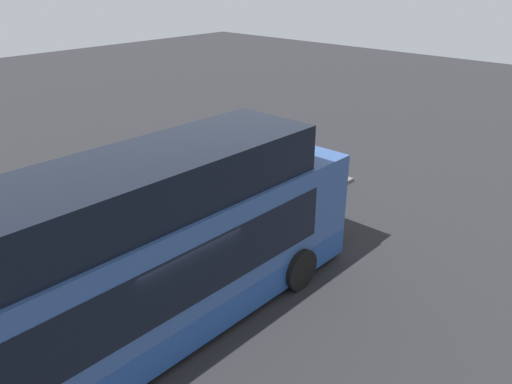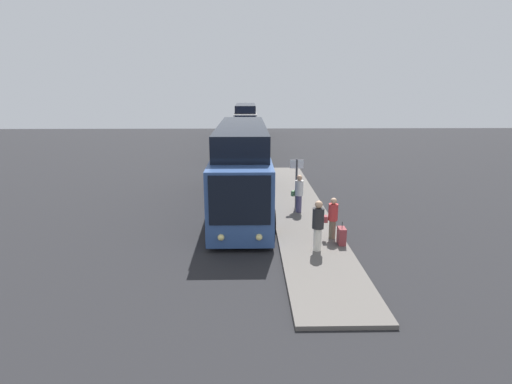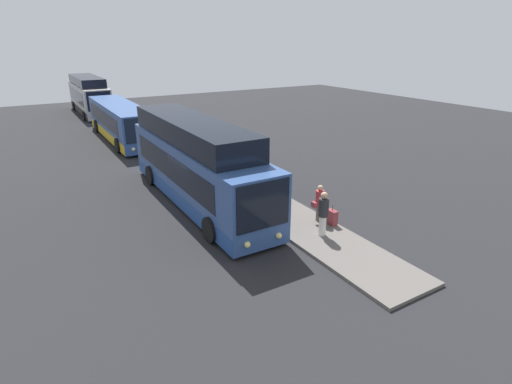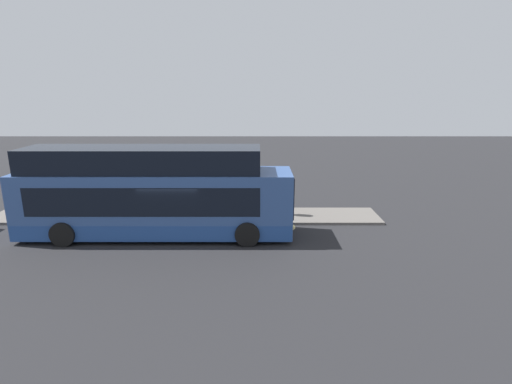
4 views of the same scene
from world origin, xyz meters
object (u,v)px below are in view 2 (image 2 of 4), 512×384
(bus_lead, at_px, (242,170))
(passenger_waiting, at_px, (299,192))
(passenger_boarding, at_px, (332,217))
(sign_post, at_px, (296,178))
(passenger_with_bags, at_px, (318,224))
(suitcase, at_px, (342,236))
(bus_second, at_px, (245,140))
(bus_third, at_px, (246,122))

(bus_lead, xyz_separation_m, passenger_waiting, (1.61, 2.65, -0.70))
(passenger_boarding, distance_m, sign_post, 4.27)
(passenger_boarding, height_order, passenger_waiting, passenger_waiting)
(bus_lead, relative_size, passenger_with_bags, 6.55)
(suitcase, bearing_deg, passenger_with_bags, -60.31)
(bus_lead, relative_size, suitcase, 13.81)
(bus_second, distance_m, sign_post, 16.45)
(bus_lead, bearing_deg, sign_post, 71.02)
(passenger_with_bags, bearing_deg, sign_post, 62.49)
(bus_third, height_order, passenger_waiting, bus_third)
(passenger_with_bags, xyz_separation_m, suitcase, (-0.57, 1.01, -0.68))
(bus_second, xyz_separation_m, sign_post, (16.24, 2.61, 0.23))
(passenger_boarding, bearing_deg, suitcase, -156.05)
(passenger_waiting, xyz_separation_m, sign_post, (-0.71, -0.04, 0.52))
(passenger_boarding, bearing_deg, sign_post, 14.14)
(bus_second, distance_m, passenger_waiting, 17.16)
(passenger_boarding, distance_m, passenger_waiting, 3.52)
(suitcase, bearing_deg, bus_second, -169.79)
(bus_second, xyz_separation_m, passenger_with_bags, (21.53, 2.77, -0.25))
(bus_second, relative_size, bus_third, 1.11)
(bus_third, bearing_deg, passenger_boarding, 5.91)
(bus_second, distance_m, bus_third, 13.71)
(passenger_with_bags, bearing_deg, bus_third, 65.33)
(bus_second, distance_m, passenger_with_bags, 21.71)
(bus_third, height_order, suitcase, bus_third)
(bus_second, distance_m, suitcase, 21.31)
(bus_lead, height_order, bus_second, bus_lead)
(bus_second, height_order, suitcase, bus_second)
(passenger_boarding, bearing_deg, bus_second, 11.47)
(bus_third, relative_size, suitcase, 12.46)
(bus_second, bearing_deg, passenger_waiting, 8.89)
(bus_lead, relative_size, passenger_boarding, 7.48)
(bus_third, height_order, passenger_with_bags, bus_third)
(bus_third, xyz_separation_m, suitcase, (34.66, 3.77, -1.27))
(bus_second, relative_size, sign_post, 5.05)
(bus_second, bearing_deg, bus_lead, 0.00)
(suitcase, bearing_deg, bus_third, -173.79)
(bus_lead, xyz_separation_m, bus_third, (-29.05, -0.00, -0.07))
(bus_second, height_order, sign_post, bus_second)
(bus_second, relative_size, passenger_with_bags, 6.55)
(bus_lead, xyz_separation_m, passenger_boarding, (5.02, 3.53, -0.80))
(passenger_waiting, relative_size, sign_post, 0.74)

